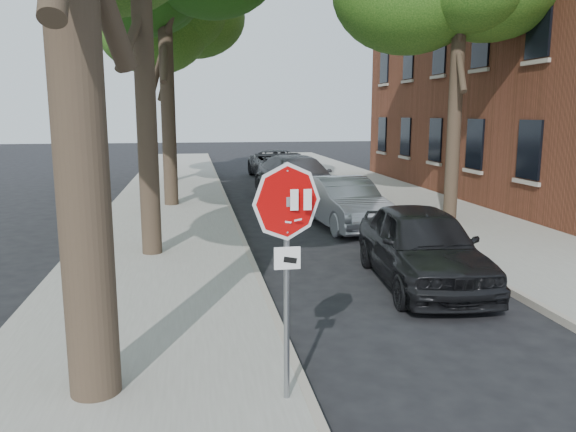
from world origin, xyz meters
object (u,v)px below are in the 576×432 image
stop_sign (287,237)px  tree_far (164,23)px  car_c (298,178)px  car_a (422,245)px  car_d (278,164)px  car_b (344,203)px

stop_sign → tree_far: size_ratio=0.28×
stop_sign → car_c: stop_sign is taller
car_a → car_d: size_ratio=0.87×
tree_far → car_b: bearing=-65.0°
car_c → car_d: 7.31m
car_a → car_d: (0.00, 18.17, -0.05)m
car_a → car_b: (0.00, 5.58, -0.04)m
car_c → car_d: bearing=79.3°
car_a → car_b: bearing=95.0°
stop_sign → car_a: 5.44m
car_b → car_c: (-0.35, 5.30, 0.11)m
car_a → car_c: (-0.35, 10.87, 0.07)m
stop_sign → car_c: 15.35m
car_a → car_d: car_a is taller
car_a → car_c: 10.88m
stop_sign → car_b: stop_sign is taller
stop_sign → car_a: stop_sign is taller
car_d → car_a: bearing=-94.0°
car_d → tree_far: bearing=-171.4°
tree_far → car_b: size_ratio=2.16×
stop_sign → car_d: (3.30, 22.32, -1.24)m
tree_far → car_c: tree_far is taller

